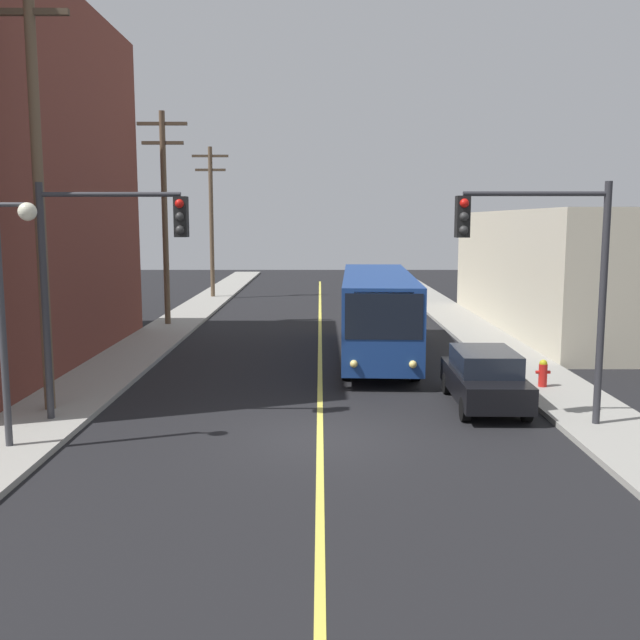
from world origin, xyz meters
name	(u,v)px	position (x,y,z in m)	size (l,w,h in m)	color
ground_plane	(320,438)	(0.00, 0.00, 0.00)	(120.00, 120.00, 0.00)	black
sidewalk_left	(130,357)	(-7.25, 10.00, 0.07)	(2.50, 90.00, 0.15)	gray
sidewalk_right	(510,357)	(7.25, 10.00, 0.07)	(2.50, 90.00, 0.15)	gray
lane_stripe_center	(320,337)	(0.00, 15.00, 0.01)	(0.16, 60.00, 0.01)	#D8CC4C
building_right_warehouse	(621,270)	(14.50, 17.64, 2.84)	(12.00, 19.19, 5.68)	beige
city_bus	(377,310)	(2.20, 10.51, 1.82)	(3.11, 12.24, 3.20)	navy
parked_car_black	(484,377)	(4.62, 2.91, 0.84)	(1.89, 4.43, 1.62)	black
utility_pole_near	(38,168)	(-7.33, 2.15, 6.56)	(2.40, 0.28, 11.77)	brown
utility_pole_mid	(165,209)	(-7.56, 18.36, 5.79)	(2.40, 0.28, 10.27)	brown
utility_pole_far	(211,215)	(-7.25, 31.31, 5.60)	(2.40, 0.28, 9.90)	brown
traffic_signal_left_corner	(104,257)	(-5.41, 1.18, 4.30)	(3.75, 0.48, 6.00)	#2D2D33
traffic_signal_right_corner	(542,258)	(5.41, 0.71, 4.30)	(3.75, 0.48, 6.00)	#2D2D33
street_lamp_left	(10,288)	(-6.83, -1.07, 3.74)	(0.98, 0.40, 5.50)	#38383D
fire_hydrant	(543,373)	(6.85, 4.75, 0.58)	(0.44, 0.26, 0.84)	red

